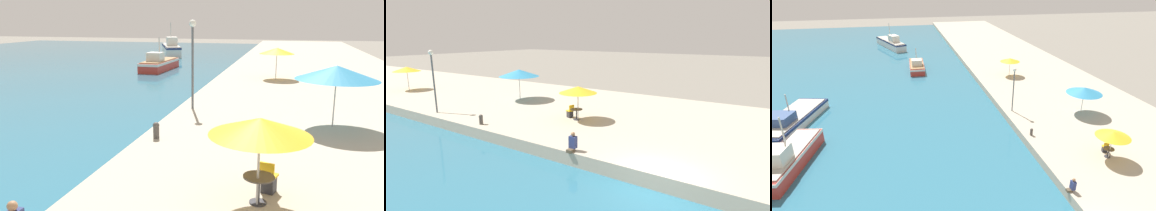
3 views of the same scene
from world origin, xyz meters
TOP-DOWN VIEW (x-y plane):
  - water_basin at (-28.00, 37.00)m, footprint 56.00×90.00m
  - quay_promenade at (8.00, 37.00)m, footprint 16.00×90.00m
  - fishing_boat_far at (-7.68, 36.04)m, footprint 2.32×6.93m
  - fishing_boat_distant at (-11.76, 53.11)m, footprint 6.13×11.08m
  - cafe_umbrella_pink at (5.01, 7.25)m, footprint 2.52×2.52m
  - cafe_umbrella_white at (7.60, 15.21)m, footprint 3.47×3.47m
  - cafe_umbrella_striped at (4.69, 28.51)m, footprint 2.69×2.69m
  - cafe_table at (5.03, 7.38)m, footprint 0.80×0.80m
  - cafe_chair_left at (5.25, 8.07)m, footprint 0.51×0.53m
  - mooring_bollard at (0.70, 11.80)m, footprint 0.26×0.26m
  - lamppost at (0.85, 17.00)m, footprint 0.36×0.36m

SIDE VIEW (x-z plane):
  - water_basin at x=-28.00m, z-range 0.00..0.04m
  - quay_promenade at x=8.00m, z-range 0.00..0.74m
  - fishing_boat_far at x=-7.68m, z-range -0.98..2.42m
  - fishing_boat_distant at x=-11.76m, z-range -1.42..3.39m
  - cafe_chair_left at x=5.25m, z-range 0.61..1.52m
  - mooring_bollard at x=0.70m, z-range 0.76..1.42m
  - cafe_table at x=5.03m, z-range 0.91..1.65m
  - cafe_umbrella_pink at x=5.01m, z-range 1.66..3.96m
  - cafe_umbrella_striped at x=4.69m, z-range 1.71..4.12m
  - cafe_umbrella_white at x=7.60m, z-range 1.78..4.47m
  - lamppost at x=0.85m, z-range 1.56..6.12m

